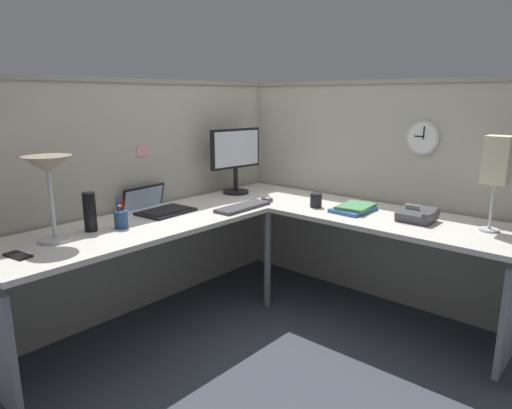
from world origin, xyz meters
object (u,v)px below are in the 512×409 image
object	(u,v)px
monitor	(236,156)
computer_mouse	(267,199)
coffee_mug	(316,200)
cell_phone	(18,255)
office_phone	(418,215)
pen_cup	(121,219)
wall_clock	(423,138)
desk_lamp_dome	(48,172)
keyboard	(243,207)
book_stack	(354,208)
desk_lamp_paper	(497,163)
laptop	(156,207)
thermos_flask	(90,212)

from	to	relation	value
monitor	computer_mouse	bearing A→B (deg)	-99.02
coffee_mug	cell_phone	bearing A→B (deg)	163.70
computer_mouse	office_phone	distance (m)	1.05
pen_cup	wall_clock	world-z (taller)	wall_clock
monitor	office_phone	size ratio (longest dim) A/B	2.44
desk_lamp_dome	keyboard	bearing A→B (deg)	-12.68
book_stack	desk_lamp_paper	xyz separation A→B (m)	(0.10, -0.79, 0.36)
book_stack	coffee_mug	size ratio (longest dim) A/B	3.10
laptop	pen_cup	size ratio (longest dim) A/B	2.25
desk_lamp_dome	book_stack	size ratio (longest dim) A/B	1.49
computer_mouse	office_phone	bearing A→B (deg)	-80.27
laptop	cell_phone	world-z (taller)	laptop
laptop	keyboard	distance (m)	0.58
desk_lamp_paper	cell_phone	bearing A→B (deg)	140.85
office_phone	coffee_mug	size ratio (longest dim) A/B	2.14
office_phone	coffee_mug	distance (m)	0.67
computer_mouse	monitor	bearing A→B (deg)	80.98
laptop	desk_lamp_paper	bearing A→B (deg)	-62.29
desk_lamp_dome	wall_clock	distance (m)	2.27
thermos_flask	wall_clock	world-z (taller)	wall_clock
monitor	book_stack	size ratio (longest dim) A/B	1.68
wall_clock	monitor	bearing A→B (deg)	110.43
computer_mouse	pen_cup	xyz separation A→B (m)	(-1.08, 0.19, 0.04)
cell_phone	office_phone	xyz separation A→B (m)	(1.84, -1.18, 0.03)
book_stack	desk_lamp_paper	distance (m)	0.88
office_phone	book_stack	bearing A→B (deg)	94.21
cell_phone	monitor	bearing A→B (deg)	-1.64
computer_mouse	coffee_mug	world-z (taller)	coffee_mug
computer_mouse	book_stack	distance (m)	0.64
keyboard	desk_lamp_dome	world-z (taller)	desk_lamp_dome
desk_lamp_dome	thermos_flask	bearing A→B (deg)	5.78
monitor	laptop	bearing A→B (deg)	178.75
computer_mouse	cell_phone	world-z (taller)	computer_mouse
wall_clock	computer_mouse	bearing A→B (deg)	120.45
keyboard	desk_lamp_dome	bearing A→B (deg)	165.44
desk_lamp_paper	monitor	bearing A→B (deg)	96.09
monitor	laptop	world-z (taller)	monitor
laptop	book_stack	size ratio (longest dim) A/B	1.36
office_phone	book_stack	world-z (taller)	office_phone
office_phone	wall_clock	bearing A→B (deg)	22.24
office_phone	computer_mouse	bearing A→B (deg)	99.73
thermos_flask	cell_phone	bearing A→B (deg)	-164.44
laptop	desk_lamp_dome	xyz separation A→B (m)	(-0.74, -0.13, 0.34)
keyboard	cell_phone	size ratio (longest dim) A/B	2.99
monitor	wall_clock	xyz separation A→B (m)	(0.47, -1.25, 0.18)
office_phone	cell_phone	bearing A→B (deg)	147.45
monitor	book_stack	bearing A→B (deg)	-84.79
desk_lamp_paper	computer_mouse	bearing A→B (deg)	99.90
pen_cup	book_stack	bearing A→B (deg)	-33.59
thermos_flask	coffee_mug	bearing A→B (deg)	-26.01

